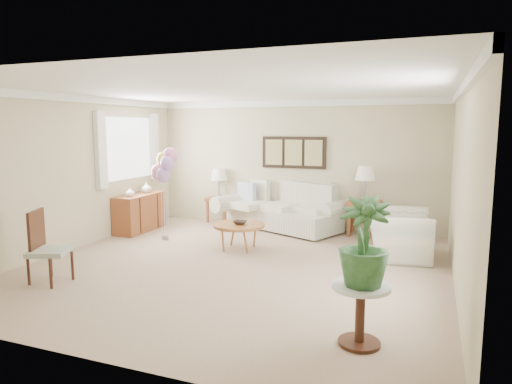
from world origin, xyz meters
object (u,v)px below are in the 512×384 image
armchair (398,234)px  accent_chair (45,245)px  coffee_table (239,226)px  balloon_cluster (164,165)px  sofa (284,210)px

armchair → accent_chair: 5.22m
coffee_table → accent_chair: accent_chair is taller
coffee_table → accent_chair: bearing=-125.8°
accent_chair → balloon_cluster: 2.72m
coffee_table → accent_chair: 3.01m
coffee_table → accent_chair: size_ratio=0.90×
accent_chair → balloon_cluster: bearing=84.5°
armchair → sofa: bearing=54.2°
balloon_cluster → sofa: bearing=44.8°
sofa → armchair: sofa is taller
coffee_table → armchair: armchair is taller
sofa → balloon_cluster: bearing=-135.2°
sofa → accent_chair: (-1.97, -4.27, 0.13)m
sofa → balloon_cluster: 2.63m
balloon_cluster → accent_chair: bearing=-95.5°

